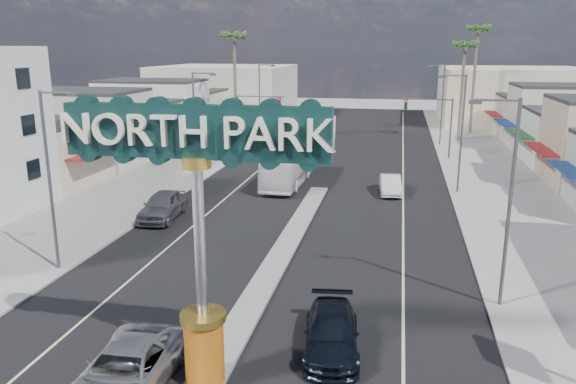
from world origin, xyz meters
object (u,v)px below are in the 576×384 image
at_px(streetlight_l_far, 261,98).
at_px(car_parked_left, 163,205).
at_px(car_parked_right, 390,184).
at_px(palm_right_far, 478,35).
at_px(traffic_signal_right, 433,116).
at_px(streetlight_r_near, 507,194).
at_px(traffic_signal_left, 254,112).
at_px(streetlight_l_mid, 196,121).
at_px(palm_right_mid, 465,50).
at_px(city_bus, 289,166).
at_px(suv_left, 125,372).
at_px(streetlight_r_far, 441,101).
at_px(gateway_sign, 198,215).
at_px(suv_right, 332,333).
at_px(palm_left_far, 234,42).
at_px(streetlight_l_near, 52,173).
at_px(streetlight_r_mid, 460,128).

xyz_separation_m(streetlight_l_far, car_parked_left, (1.43, -32.67, -4.17)).
bearing_deg(car_parked_right, palm_right_far, 69.22).
relative_size(traffic_signal_right, streetlight_r_near, 0.67).
xyz_separation_m(traffic_signal_left, traffic_signal_right, (18.37, 0.00, 0.00)).
distance_m(traffic_signal_left, streetlight_l_mid, 14.07).
bearing_deg(traffic_signal_right, car_parked_left, -126.40).
xyz_separation_m(traffic_signal_left, palm_right_mid, (22.18, 12.01, 6.33)).
xyz_separation_m(streetlight_r_near, city_bus, (-13.20, 20.69, -3.59)).
bearing_deg(streetlight_r_near, suv_left, -144.92).
xyz_separation_m(traffic_signal_right, streetlight_r_far, (1.25, 8.01, 0.79)).
relative_size(traffic_signal_left, palm_right_far, 0.43).
distance_m(gateway_sign, streetlight_l_mid, 29.91).
distance_m(suv_right, city_bus, 26.55).
bearing_deg(suv_right, palm_left_far, 103.92).
relative_size(streetlight_l_near, streetlight_l_far, 1.00).
xyz_separation_m(streetlight_l_mid, streetlight_l_far, (0.00, 22.00, 0.00)).
bearing_deg(gateway_sign, car_parked_left, 117.42).
bearing_deg(streetlight_r_near, city_bus, 122.53).
bearing_deg(streetlight_l_mid, traffic_signal_right, 35.50).
bearing_deg(traffic_signal_right, gateway_sign, -102.33).
relative_size(traffic_signal_right, car_parked_right, 1.38).
xyz_separation_m(streetlight_r_far, suv_right, (-6.57, -47.00, -4.36)).
xyz_separation_m(streetlight_l_mid, suv_right, (14.29, -25.00, -4.36)).
distance_m(streetlight_r_mid, car_parked_right, 6.68).
height_order(streetlight_r_mid, car_parked_left, streetlight_r_mid).
xyz_separation_m(streetlight_r_mid, car_parked_left, (-19.43, -10.67, -4.17)).
relative_size(traffic_signal_right, streetlight_l_near, 0.67).
distance_m(streetlight_r_mid, city_bus, 13.70).
xyz_separation_m(suv_left, car_parked_left, (-6.65, 18.31, 0.10)).
relative_size(suv_right, car_parked_right, 1.12).
xyz_separation_m(suv_left, city_bus, (-0.41, 29.67, 0.68)).
xyz_separation_m(palm_right_mid, palm_right_far, (2.00, 6.00, 1.78)).
distance_m(streetlight_l_near, car_parked_right, 25.04).
distance_m(streetlight_l_mid, car_parked_right, 16.56).
height_order(streetlight_r_mid, car_parked_right, streetlight_r_mid).
bearing_deg(palm_right_mid, suv_left, -105.60).
height_order(traffic_signal_left, palm_right_far, palm_right_far).
xyz_separation_m(gateway_sign, streetlight_l_mid, (-10.43, 28.02, -0.86)).
bearing_deg(palm_right_mid, traffic_signal_right, -107.63).
height_order(palm_right_far, car_parked_left, palm_right_far).
height_order(palm_right_mid, car_parked_left, palm_right_mid).
relative_size(streetlight_l_near, palm_left_far, 0.69).
distance_m(traffic_signal_left, palm_right_mid, 26.01).
height_order(traffic_signal_left, streetlight_r_mid, streetlight_r_mid).
xyz_separation_m(palm_right_far, city_bus, (-17.77, -31.31, -10.91)).
bearing_deg(city_bus, suv_right, -74.02).
bearing_deg(streetlight_l_far, traffic_signal_right, -22.20).
relative_size(streetlight_r_mid, car_parked_right, 2.07).
relative_size(traffic_signal_left, streetlight_r_far, 0.67).
relative_size(suv_right, city_bus, 0.46).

